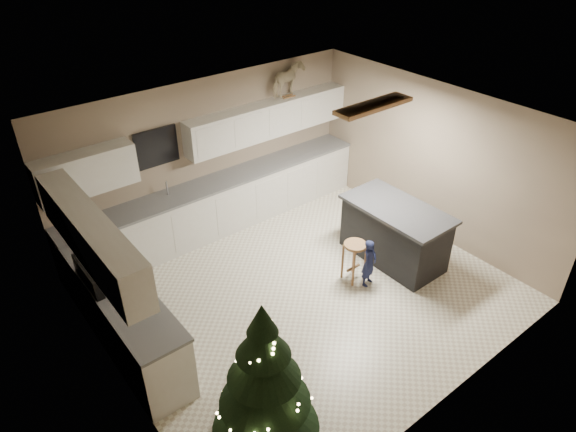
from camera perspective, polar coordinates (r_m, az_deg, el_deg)
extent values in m
plane|color=silver|center=(7.72, 1.63, -8.33)|extent=(5.50, 5.50, 0.00)
cube|color=gray|center=(8.75, -8.85, 6.77)|extent=(5.50, 0.02, 2.60)
cube|color=gray|center=(5.67, 18.55, -10.90)|extent=(5.50, 0.02, 2.60)
cube|color=gray|center=(5.90, -19.43, -9.16)|extent=(0.02, 5.00, 2.60)
cube|color=gray|center=(8.75, 15.81, 5.89)|extent=(0.02, 5.00, 2.60)
cube|color=silver|center=(6.33, 2.00, 9.78)|extent=(5.50, 5.00, 0.02)
cube|color=#985D36|center=(7.27, 9.51, 11.99)|extent=(1.25, 0.32, 0.06)
cube|color=white|center=(7.28, 9.48, 11.74)|extent=(1.15, 0.24, 0.02)
cube|color=silver|center=(8.92, -7.41, 1.21)|extent=(5.48, 0.60, 0.90)
cube|color=silver|center=(6.95, -17.70, -10.81)|extent=(0.60, 2.60, 0.90)
cube|color=slate|center=(8.68, -7.59, 3.83)|extent=(5.48, 0.62, 0.04)
cube|color=slate|center=(6.65, -18.29, -7.81)|extent=(0.62, 2.60, 0.04)
cube|color=silver|center=(7.74, -21.54, 4.52)|extent=(1.40, 0.35, 0.60)
cube|color=silver|center=(9.02, -2.11, 10.73)|extent=(3.20, 0.35, 0.60)
cube|color=silver|center=(6.27, -21.05, -2.18)|extent=(0.35, 2.60, 0.60)
cube|color=black|center=(8.20, -14.40, 7.39)|extent=(0.70, 0.04, 0.60)
cube|color=#99999E|center=(8.34, -12.85, 1.83)|extent=(0.55, 0.40, 0.06)
cylinder|color=#99999E|center=(8.34, -13.30, 3.05)|extent=(0.03, 0.03, 0.24)
cube|color=black|center=(7.17, -18.50, -9.39)|extent=(0.64, 0.75, 0.90)
cube|color=black|center=(6.76, -21.31, -6.35)|extent=(0.10, 0.75, 0.30)
cube|color=black|center=(8.27, 11.72, -2.02)|extent=(0.80, 1.60, 0.90)
cube|color=#242427|center=(8.01, 12.09, 0.78)|extent=(0.90, 1.70, 0.05)
cylinder|color=#985D36|center=(7.62, 7.49, -3.20)|extent=(0.34, 0.34, 0.04)
cylinder|color=#985D36|center=(7.68, 7.31, -5.90)|extent=(0.04, 0.04, 0.61)
cylinder|color=#985D36|center=(7.82, 8.56, -5.20)|extent=(0.04, 0.04, 0.61)
cylinder|color=#985D36|center=(7.81, 6.08, -5.06)|extent=(0.04, 0.04, 0.61)
cylinder|color=#985D36|center=(7.95, 7.33, -4.39)|extent=(0.04, 0.04, 0.61)
cube|color=#985D36|center=(7.88, 7.27, -5.73)|extent=(0.26, 0.03, 0.03)
cylinder|color=#3F2816|center=(6.00, -2.45, -22.55)|extent=(0.10, 0.10, 0.26)
cone|color=black|center=(5.72, -2.53, -20.60)|extent=(1.16, 1.16, 0.60)
cone|color=black|center=(5.42, -2.63, -18.16)|extent=(0.95, 0.95, 0.51)
cone|color=black|center=(5.16, -2.73, -15.77)|extent=(0.75, 0.75, 0.47)
cone|color=black|center=(4.95, -2.82, -13.47)|extent=(0.54, 0.54, 0.43)
cone|color=black|center=(4.77, -2.90, -11.33)|extent=(0.31, 0.31, 0.34)
sphere|color=#FFD88C|center=(6.15, 2.33, -19.23)|extent=(0.03, 0.03, 0.03)
sphere|color=#FFD88C|center=(6.20, 0.60, -18.04)|extent=(0.03, 0.03, 0.03)
sphere|color=#FFD88C|center=(6.21, -1.39, -17.36)|extent=(0.03, 0.03, 0.03)
sphere|color=#FFD88C|center=(6.17, -3.41, -17.22)|extent=(0.03, 0.03, 0.03)
sphere|color=#FFD88C|center=(6.09, -5.26, -17.57)|extent=(0.03, 0.03, 0.03)
sphere|color=#FFD88C|center=(5.98, -6.73, -18.34)|extent=(0.03, 0.03, 0.03)
sphere|color=#FFD88C|center=(5.85, -7.66, -19.40)|extent=(0.03, 0.03, 0.03)
sphere|color=#FFD88C|center=(5.70, -7.92, -20.61)|extent=(0.03, 0.03, 0.03)
sphere|color=#FFD88C|center=(5.56, -7.44, -21.77)|extent=(0.03, 0.03, 0.03)
sphere|color=#FFD88C|center=(5.44, -6.29, -22.67)|extent=(0.03, 0.03, 0.03)
sphere|color=#FFD88C|center=(5.28, -0.92, -22.39)|extent=(0.03, 0.03, 0.03)
sphere|color=#FFD88C|center=(5.30, 0.51, -21.29)|extent=(0.03, 0.03, 0.03)
sphere|color=#FFD88C|center=(5.34, 1.37, -19.91)|extent=(0.03, 0.03, 0.03)
sphere|color=#FFD88C|center=(5.40, 1.62, -18.44)|extent=(0.03, 0.03, 0.03)
sphere|color=#FFD88C|center=(5.45, 1.28, -17.06)|extent=(0.03, 0.03, 0.03)
sphere|color=#FFD88C|center=(5.49, 0.48, -15.89)|extent=(0.03, 0.03, 0.03)
sphere|color=#FFD88C|center=(5.51, -0.64, -15.02)|extent=(0.03, 0.03, 0.03)
sphere|color=#FFD88C|center=(5.50, -1.91, -14.48)|extent=(0.03, 0.03, 0.03)
sphere|color=#FFD88C|center=(5.47, -3.18, -14.28)|extent=(0.03, 0.03, 0.03)
sphere|color=#FFD88C|center=(5.40, -4.29, -14.36)|extent=(0.03, 0.03, 0.03)
sphere|color=#FFD88C|center=(5.32, -5.12, -14.67)|extent=(0.03, 0.03, 0.03)
sphere|color=#FFD88C|center=(5.23, -5.58, -15.11)|extent=(0.03, 0.03, 0.03)
sphere|color=#FFD88C|center=(5.14, -5.63, -15.58)|extent=(0.03, 0.03, 0.03)
sphere|color=#FFD88C|center=(5.05, -5.29, -15.95)|extent=(0.03, 0.03, 0.03)
sphere|color=#FFD88C|center=(4.97, -4.64, -16.14)|extent=(0.03, 0.03, 0.03)
sphere|color=#FFD88C|center=(4.91, -3.79, -16.09)|extent=(0.03, 0.03, 0.03)
sphere|color=#FFD88C|center=(4.88, -2.91, -15.77)|extent=(0.03, 0.03, 0.03)
sphere|color=#FFD88C|center=(4.86, -2.14, -15.22)|extent=(0.03, 0.03, 0.03)
sphere|color=#FFD88C|center=(4.86, -1.58, -14.50)|extent=(0.03, 0.03, 0.03)
sphere|color=#FFD88C|center=(4.86, -1.30, -13.70)|extent=(0.03, 0.03, 0.03)
sphere|color=#FFD88C|center=(4.87, -1.28, -12.90)|extent=(0.03, 0.03, 0.03)
sphere|color=#FFD88C|center=(4.87, -1.50, -12.18)|extent=(0.03, 0.03, 0.03)
sphere|color=#FFD88C|center=(4.86, -1.86, -11.57)|extent=(0.03, 0.03, 0.03)
sphere|color=#FFD88C|center=(4.85, -2.29, -11.10)|extent=(0.03, 0.03, 0.03)
sphere|color=#FFD88C|center=(4.82, -2.69, -10.75)|extent=(0.03, 0.03, 0.03)
sphere|color=#FFD88C|center=(4.78, -3.00, -10.49)|extent=(0.03, 0.03, 0.03)
sphere|color=silver|center=(6.03, 1.71, -18.97)|extent=(0.06, 0.06, 0.06)
sphere|color=silver|center=(5.84, -7.20, -19.50)|extent=(0.06, 0.06, 0.06)
sphere|color=silver|center=(5.70, -0.34, -16.46)|extent=(0.06, 0.06, 0.06)
sphere|color=silver|center=(5.41, -6.23, -17.99)|extent=(0.06, 0.06, 0.06)
sphere|color=silver|center=(5.15, -0.78, -18.81)|extent=(0.06, 0.06, 0.06)
sphere|color=silver|center=(5.33, -1.98, -14.27)|extent=(0.06, 0.06, 0.06)
sphere|color=silver|center=(5.05, -4.70, -15.44)|extent=(0.06, 0.06, 0.06)
sphere|color=silver|center=(4.93, -1.60, -14.45)|extent=(0.06, 0.06, 0.06)
sphere|color=silver|center=(4.93, -2.86, -12.13)|extent=(0.06, 0.06, 0.06)
sphere|color=silver|center=(4.77, -3.14, -11.69)|extent=(0.06, 0.06, 0.06)
imported|color=#151D3A|center=(7.70, 9.02, -5.17)|extent=(0.32, 0.26, 0.77)
cube|color=#985D36|center=(9.12, 0.17, 13.08)|extent=(0.26, 0.02, 0.02)
cube|color=#985D36|center=(9.18, -0.16, 13.21)|extent=(0.26, 0.02, 0.02)
imported|color=beige|center=(9.06, 0.00, 14.89)|extent=(0.72, 0.48, 0.56)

